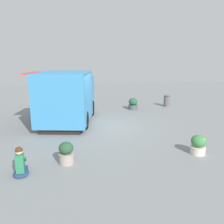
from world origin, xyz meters
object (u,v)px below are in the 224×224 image
at_px(food_truck, 68,98).
at_px(planter_flowering_near, 66,153).
at_px(planter_flowering_far, 198,145).
at_px(trash_bin, 167,101).
at_px(planter_flowering_side, 133,104).
at_px(person_customer, 20,164).

distance_m(food_truck, planter_flowering_near, 5.12).
relative_size(food_truck, planter_flowering_far, 7.32).
distance_m(food_truck, trash_bin, 7.32).
xyz_separation_m(planter_flowering_side, trash_bin, (0.57, -2.53, 0.04)).
xyz_separation_m(person_customer, planter_flowering_far, (0.60, -5.74, 0.01)).
bearing_deg(planter_flowering_side, trash_bin, -77.29).
height_order(planter_flowering_near, planter_flowering_far, planter_flowering_near).
distance_m(planter_flowering_near, trash_bin, 10.42).
relative_size(planter_flowering_far, planter_flowering_side, 0.91).
relative_size(person_customer, planter_flowering_side, 1.14).
xyz_separation_m(food_truck, planter_flowering_near, (-5.04, -0.04, -0.91)).
bearing_deg(planter_flowering_far, planter_flowering_side, 3.52).
distance_m(person_customer, trash_bin, 11.65).
height_order(person_customer, planter_flowering_side, person_customer).
bearing_deg(trash_bin, planter_flowering_far, 165.56).
bearing_deg(person_customer, food_truck, -12.41).
height_order(planter_flowering_near, trash_bin, trash_bin).
bearing_deg(planter_flowering_side, planter_flowering_near, 151.91).
height_order(person_customer, trash_bin, person_customer).
bearing_deg(planter_flowering_far, planter_flowering_near, 90.89).
relative_size(food_truck, person_customer, 5.84).
relative_size(food_truck, trash_bin, 6.28).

